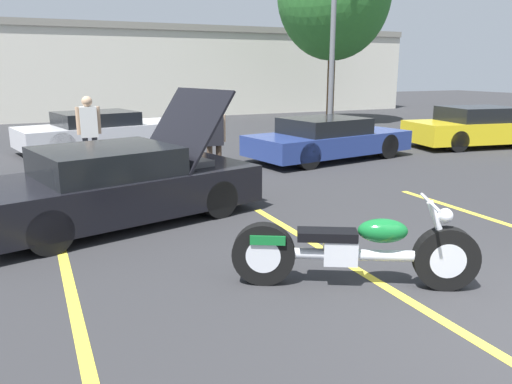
{
  "coord_description": "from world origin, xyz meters",
  "views": [
    {
      "loc": [
        -4.25,
        -2.28,
        2.32
      ],
      "look_at": [
        -1.7,
        3.29,
        0.8
      ],
      "focal_mm": 35.0,
      "sensor_mm": 36.0,
      "label": 1
    }
  ],
  "objects_px": {
    "spectator_by_show_car": "(89,128)",
    "spectator_near_motorcycle": "(214,137)",
    "show_car_hood_open": "(119,184)",
    "parked_car_left_row": "(102,131)",
    "parked_car_mid_row": "(328,139)",
    "parked_car_right_row": "(481,128)",
    "motorcycle": "(353,250)"
  },
  "relations": [
    {
      "from": "parked_car_left_row",
      "to": "spectator_by_show_car",
      "type": "relative_size",
      "value": 2.83
    },
    {
      "from": "motorcycle",
      "to": "show_car_hood_open",
      "type": "bearing_deg",
      "value": 146.53
    },
    {
      "from": "show_car_hood_open",
      "to": "parked_car_right_row",
      "type": "distance_m",
      "value": 11.89
    },
    {
      "from": "parked_car_mid_row",
      "to": "show_car_hood_open",
      "type": "bearing_deg",
      "value": -160.2
    },
    {
      "from": "motorcycle",
      "to": "spectator_by_show_car",
      "type": "distance_m",
      "value": 7.64
    },
    {
      "from": "motorcycle",
      "to": "spectator_by_show_car",
      "type": "bearing_deg",
      "value": 132.66
    },
    {
      "from": "parked_car_mid_row",
      "to": "spectator_near_motorcycle",
      "type": "bearing_deg",
      "value": -168.56
    },
    {
      "from": "motorcycle",
      "to": "parked_car_mid_row",
      "type": "distance_m",
      "value": 7.97
    },
    {
      "from": "motorcycle",
      "to": "parked_car_right_row",
      "type": "relative_size",
      "value": 0.5
    },
    {
      "from": "parked_car_left_row",
      "to": "spectator_by_show_car",
      "type": "bearing_deg",
      "value": -114.24
    },
    {
      "from": "motorcycle",
      "to": "parked_car_mid_row",
      "type": "xyz_separation_m",
      "value": [
        4.05,
        6.86,
        0.12
      ]
    },
    {
      "from": "show_car_hood_open",
      "to": "parked_car_mid_row",
      "type": "xyz_separation_m",
      "value": [
        5.92,
        3.32,
        -0.05
      ]
    },
    {
      "from": "motorcycle",
      "to": "parked_car_left_row",
      "type": "xyz_separation_m",
      "value": [
        -1.13,
        10.81,
        0.15
      ]
    },
    {
      "from": "parked_car_mid_row",
      "to": "parked_car_left_row",
      "type": "bearing_deg",
      "value": 133.16
    },
    {
      "from": "motorcycle",
      "to": "spectator_near_motorcycle",
      "type": "xyz_separation_m",
      "value": [
        0.39,
        5.46,
        0.54
      ]
    },
    {
      "from": "parked_car_left_row",
      "to": "parked_car_right_row",
      "type": "distance_m",
      "value": 11.39
    },
    {
      "from": "parked_car_mid_row",
      "to": "parked_car_right_row",
      "type": "bearing_deg",
      "value": -9.74
    },
    {
      "from": "show_car_hood_open",
      "to": "spectator_near_motorcycle",
      "type": "xyz_separation_m",
      "value": [
        2.26,
        1.92,
        0.38
      ]
    },
    {
      "from": "spectator_by_show_car",
      "to": "motorcycle",
      "type": "bearing_deg",
      "value": -76.01
    },
    {
      "from": "spectator_by_show_car",
      "to": "spectator_near_motorcycle",
      "type": "bearing_deg",
      "value": -40.77
    },
    {
      "from": "show_car_hood_open",
      "to": "parked_car_left_row",
      "type": "bearing_deg",
      "value": 69.97
    },
    {
      "from": "show_car_hood_open",
      "to": "spectator_near_motorcycle",
      "type": "relative_size",
      "value": 2.83
    },
    {
      "from": "show_car_hood_open",
      "to": "spectator_by_show_car",
      "type": "bearing_deg",
      "value": 75.33
    },
    {
      "from": "parked_car_right_row",
      "to": "parked_car_mid_row",
      "type": "xyz_separation_m",
      "value": [
        -5.5,
        0.02,
        -0.04
      ]
    },
    {
      "from": "show_car_hood_open",
      "to": "spectator_by_show_car",
      "type": "relative_size",
      "value": 2.62
    },
    {
      "from": "spectator_by_show_car",
      "to": "parked_car_right_row",
      "type": "bearing_deg",
      "value": -2.74
    },
    {
      "from": "parked_car_left_row",
      "to": "parked_car_mid_row",
      "type": "relative_size",
      "value": 1.06
    },
    {
      "from": "show_car_hood_open",
      "to": "spectator_near_motorcycle",
      "type": "distance_m",
      "value": 2.99
    },
    {
      "from": "parked_car_mid_row",
      "to": "spectator_near_motorcycle",
      "type": "xyz_separation_m",
      "value": [
        -3.66,
        -1.4,
        0.43
      ]
    },
    {
      "from": "parked_car_right_row",
      "to": "spectator_by_show_car",
      "type": "bearing_deg",
      "value": -173.47
    },
    {
      "from": "show_car_hood_open",
      "to": "parked_car_right_row",
      "type": "xyz_separation_m",
      "value": [
        11.42,
        3.3,
        -0.0
      ]
    },
    {
      "from": "parked_car_left_row",
      "to": "spectator_near_motorcycle",
      "type": "relative_size",
      "value": 3.05
    }
  ]
}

